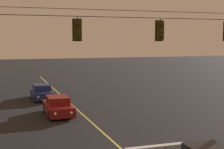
# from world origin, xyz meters

# --- Properties ---
(lane_centre_stripe) EXTENTS (0.14, 60.00, 0.01)m
(lane_centre_stripe) POSITION_xyz_m (0.00, 9.29, 0.00)
(lane_centre_stripe) COLOR #D1C64C
(lane_centre_stripe) RESTS_ON ground
(stop_bar_paint) EXTENTS (3.40, 0.36, 0.01)m
(stop_bar_paint) POSITION_xyz_m (1.90, 2.69, 0.00)
(stop_bar_paint) COLOR silver
(stop_bar_paint) RESTS_ON ground
(signal_span_assembly) EXTENTS (20.22, 0.32, 8.13)m
(signal_span_assembly) POSITION_xyz_m (-0.00, 3.29, 4.22)
(signal_span_assembly) COLOR #38281C
(signal_span_assembly) RESTS_ON ground
(traffic_light_left_inner) EXTENTS (0.48, 0.41, 1.22)m
(traffic_light_left_inner) POSITION_xyz_m (-2.11, 3.27, 6.07)
(traffic_light_left_inner) COLOR black
(traffic_light_centre) EXTENTS (0.48, 0.41, 1.22)m
(traffic_light_centre) POSITION_xyz_m (2.38, 3.27, 6.07)
(traffic_light_centre) COLOR black
(car_oncoming_lead) EXTENTS (1.80, 4.42, 1.39)m
(car_oncoming_lead) POSITION_xyz_m (-1.76, 11.78, 0.65)
(car_oncoming_lead) COLOR maroon
(car_oncoming_lead) RESTS_ON ground
(car_oncoming_trailing) EXTENTS (1.80, 4.42, 1.39)m
(car_oncoming_trailing) POSITION_xyz_m (-2.11, 19.12, 0.65)
(car_oncoming_trailing) COLOR navy
(car_oncoming_trailing) RESTS_ON ground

